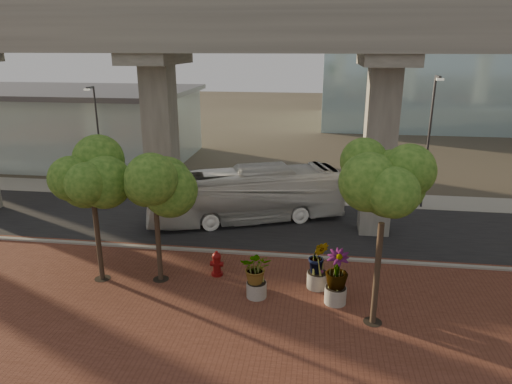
# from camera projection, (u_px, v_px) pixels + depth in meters

# --- Properties ---
(ground) EXTENTS (160.00, 160.00, 0.00)m
(ground) POSITION_uv_depth(u_px,v_px,m) (262.00, 240.00, 24.52)
(ground) COLOR #3E392D
(ground) RESTS_ON ground
(brick_plaza) EXTENTS (70.00, 13.00, 0.06)m
(brick_plaza) POSITION_uv_depth(u_px,v_px,m) (235.00, 325.00, 16.97)
(brick_plaza) COLOR brown
(brick_plaza) RESTS_ON ground
(asphalt_road) EXTENTS (90.00, 8.00, 0.04)m
(asphalt_road) POSITION_uv_depth(u_px,v_px,m) (266.00, 225.00, 26.40)
(asphalt_road) COLOR black
(asphalt_road) RESTS_ON ground
(curb_strip) EXTENTS (70.00, 0.25, 0.16)m
(curb_strip) POSITION_uv_depth(u_px,v_px,m) (257.00, 254.00, 22.61)
(curb_strip) COLOR gray
(curb_strip) RESTS_ON ground
(far_sidewalk) EXTENTS (90.00, 3.00, 0.06)m
(far_sidewalk) POSITION_uv_depth(u_px,v_px,m) (276.00, 196.00, 31.58)
(far_sidewalk) COLOR gray
(far_sidewalk) RESTS_ON ground
(transit_viaduct) EXTENTS (72.00, 5.60, 12.40)m
(transit_viaduct) POSITION_uv_depth(u_px,v_px,m) (267.00, 98.00, 24.16)
(transit_viaduct) COLOR #9A978C
(transit_viaduct) RESTS_ON ground
(station_pavilion) EXTENTS (23.00, 13.00, 6.30)m
(station_pavilion) POSITION_uv_depth(u_px,v_px,m) (66.00, 123.00, 41.26)
(station_pavilion) COLOR #B1C7CA
(station_pavilion) RESTS_ON ground
(transit_bus) EXTENTS (11.66, 6.50, 3.19)m
(transit_bus) POSITION_uv_depth(u_px,v_px,m) (245.00, 195.00, 26.66)
(transit_bus) COLOR silver
(transit_bus) RESTS_ON ground
(fire_hydrant) EXTENTS (0.58, 0.52, 1.17)m
(fire_hydrant) POSITION_uv_depth(u_px,v_px,m) (217.00, 264.00, 20.45)
(fire_hydrant) COLOR #670B0B
(fire_hydrant) RESTS_ON ground
(planter_front) EXTENTS (1.85, 1.85, 2.04)m
(planter_front) POSITION_uv_depth(u_px,v_px,m) (257.00, 270.00, 18.48)
(planter_front) COLOR gray
(planter_front) RESTS_ON ground
(planter_right) EXTENTS (2.14, 2.14, 2.29)m
(planter_right) POSITION_uv_depth(u_px,v_px,m) (337.00, 272.00, 17.99)
(planter_right) COLOR #A6A296
(planter_right) RESTS_ON ground
(planter_left) EXTENTS (1.98, 1.98, 2.18)m
(planter_left) POSITION_uv_depth(u_px,v_px,m) (318.00, 259.00, 19.17)
(planter_left) COLOR #A6A296
(planter_left) RESTS_ON ground
(street_tree_far_west) EXTENTS (3.51, 3.51, 6.11)m
(street_tree_far_west) POSITION_uv_depth(u_px,v_px,m) (91.00, 182.00, 18.92)
(street_tree_far_west) COLOR #413125
(street_tree_far_west) RESTS_ON ground
(street_tree_near_west) EXTENTS (3.58, 3.58, 5.86)m
(street_tree_near_west) POSITION_uv_depth(u_px,v_px,m) (154.00, 189.00, 18.95)
(street_tree_near_west) COLOR #413125
(street_tree_near_west) RESTS_ON ground
(street_tree_near_east) EXTENTS (3.74, 3.74, 6.81)m
(street_tree_near_east) POSITION_uv_depth(u_px,v_px,m) (384.00, 194.00, 15.56)
(street_tree_near_east) COLOR #413125
(street_tree_near_east) RESTS_ON ground
(streetlamp_west) EXTENTS (0.36, 1.06, 7.34)m
(streetlamp_west) POSITION_uv_depth(u_px,v_px,m) (98.00, 132.00, 31.23)
(streetlamp_west) COLOR #2F2F34
(streetlamp_west) RESTS_ON ground
(streetlamp_east) EXTENTS (0.41, 1.20, 8.25)m
(streetlamp_east) POSITION_uv_depth(u_px,v_px,m) (430.00, 134.00, 27.79)
(streetlamp_east) COLOR #2F2F34
(streetlamp_east) RESTS_ON ground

